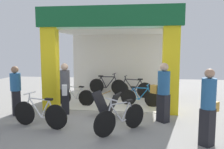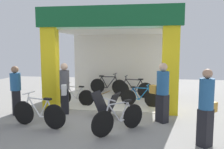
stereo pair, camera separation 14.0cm
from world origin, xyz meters
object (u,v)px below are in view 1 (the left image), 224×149
at_px(pedestrian_0, 208,107).
at_px(pedestrian_3, 65,88).
at_px(bicycle_inside_2, 75,96).
at_px(sandwich_board_sign, 107,104).
at_px(bicycle_inside_3, 133,89).
at_px(pedestrian_2, 16,90).
at_px(bicycle_inside_0, 140,97).
at_px(bicycle_parked_0, 121,118).
at_px(bicycle_inside_1, 107,86).
at_px(pedestrian_1, 163,91).
at_px(bicycle_parked_1, 40,114).

height_order(pedestrian_0, pedestrian_3, pedestrian_0).
xyz_separation_m(bicycle_inside_2, sandwich_board_sign, (1.38, -1.23, 0.05)).
bearing_deg(bicycle_inside_3, bicycle_inside_2, -142.65).
xyz_separation_m(pedestrian_2, pedestrian_3, (1.51, 0.31, 0.04)).
distance_m(bicycle_inside_0, bicycle_inside_2, 2.41).
height_order(bicycle_inside_0, pedestrian_3, pedestrian_3).
bearing_deg(bicycle_inside_2, bicycle_parked_0, -52.51).
distance_m(sandwich_board_sign, pedestrian_3, 1.44).
height_order(bicycle_inside_1, bicycle_inside_3, bicycle_inside_1).
bearing_deg(bicycle_inside_2, bicycle_inside_3, 37.35).
height_order(bicycle_inside_3, bicycle_parked_0, bicycle_inside_3).
xyz_separation_m(bicycle_inside_0, bicycle_inside_2, (-2.41, -0.19, 0.01)).
bearing_deg(bicycle_inside_0, pedestrian_2, -157.32).
bearing_deg(pedestrian_1, bicycle_inside_0, 111.00).
bearing_deg(sandwich_board_sign, bicycle_inside_0, 54.18).
bearing_deg(pedestrian_0, sandwich_board_sign, 143.65).
relative_size(bicycle_inside_0, bicycle_parked_1, 0.88).
distance_m(pedestrian_1, pedestrian_3, 3.07).
relative_size(bicycle_inside_1, pedestrian_2, 1.11).
relative_size(bicycle_parked_0, pedestrian_2, 0.79).
height_order(bicycle_inside_1, bicycle_parked_1, bicycle_inside_1).
xyz_separation_m(bicycle_inside_0, bicycle_inside_1, (-1.53, 2.06, 0.06)).
height_order(bicycle_parked_0, pedestrian_2, pedestrian_2).
bearing_deg(bicycle_inside_3, bicycle_parked_1, -120.01).
xyz_separation_m(sandwich_board_sign, pedestrian_1, (1.68, -0.31, 0.51)).
bearing_deg(bicycle_inside_3, bicycle_parked_0, -91.89).
distance_m(bicycle_inside_2, pedestrian_1, 3.48).
relative_size(bicycle_inside_1, pedestrian_1, 1.02).
bearing_deg(bicycle_parked_1, bicycle_inside_2, 84.29).
bearing_deg(bicycle_inside_1, bicycle_inside_3, -28.40).
bearing_deg(bicycle_inside_3, pedestrian_3, -127.10).
bearing_deg(pedestrian_3, bicycle_inside_3, 52.90).
distance_m(bicycle_inside_1, bicycle_parked_0, 4.90).
xyz_separation_m(bicycle_parked_0, bicycle_parked_1, (-2.19, 0.10, 0.01)).
bearing_deg(bicycle_inside_1, pedestrian_3, -104.26).
bearing_deg(pedestrian_0, bicycle_inside_3, 111.23).
bearing_deg(bicycle_inside_0, bicycle_parked_1, -135.27).
bearing_deg(pedestrian_3, bicycle_inside_2, 91.12).
bearing_deg(pedestrian_2, sandwich_board_sign, 4.21).
bearing_deg(bicycle_parked_0, bicycle_inside_2, 127.49).
distance_m(sandwich_board_sign, pedestrian_2, 2.91).
distance_m(sandwich_board_sign, pedestrian_1, 1.78).
distance_m(bicycle_inside_2, pedestrian_3, 1.25).
distance_m(pedestrian_0, pedestrian_1, 1.75).
bearing_deg(bicycle_parked_0, bicycle_inside_1, 102.59).
height_order(sandwich_board_sign, pedestrian_1, pedestrian_1).
bearing_deg(bicycle_parked_0, pedestrian_3, 143.91).
xyz_separation_m(bicycle_parked_1, pedestrian_2, (-1.24, 1.00, 0.43)).
relative_size(bicycle_parked_1, pedestrian_3, 1.00).
relative_size(bicycle_inside_1, bicycle_inside_2, 1.16).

